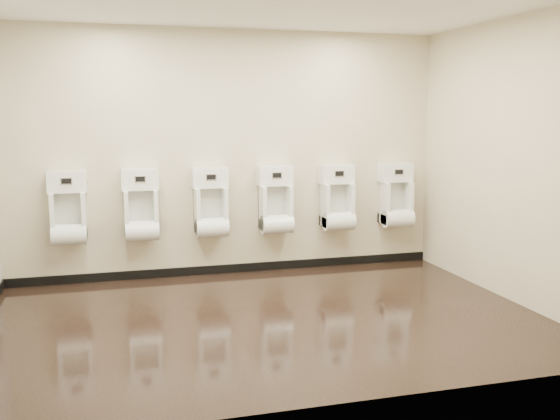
# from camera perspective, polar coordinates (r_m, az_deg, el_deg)

# --- Properties ---
(ground) EXTENTS (5.00, 3.50, 0.00)m
(ground) POSITION_cam_1_polar(r_m,az_deg,el_deg) (5.79, -1.12, -9.94)
(ground) COLOR black
(ground) RESTS_ON ground
(ceiling) EXTENTS (5.00, 3.50, 0.00)m
(ceiling) POSITION_cam_1_polar(r_m,az_deg,el_deg) (5.56, -1.22, 18.55)
(ceiling) COLOR white
(back_wall) EXTENTS (5.00, 0.02, 2.80)m
(back_wall) POSITION_cam_1_polar(r_m,az_deg,el_deg) (7.20, -4.63, 5.14)
(back_wall) COLOR beige
(back_wall) RESTS_ON ground
(front_wall) EXTENTS (5.00, 0.02, 2.80)m
(front_wall) POSITION_cam_1_polar(r_m,az_deg,el_deg) (3.83, 5.32, 1.84)
(front_wall) COLOR beige
(front_wall) RESTS_ON ground
(right_wall) EXTENTS (0.02, 3.50, 2.80)m
(right_wall) POSITION_cam_1_polar(r_m,az_deg,el_deg) (6.58, 20.51, 4.25)
(right_wall) COLOR beige
(right_wall) RESTS_ON ground
(skirting_back) EXTENTS (5.00, 0.02, 0.10)m
(skirting_back) POSITION_cam_1_polar(r_m,az_deg,el_deg) (7.40, -4.48, -5.35)
(skirting_back) COLOR black
(skirting_back) RESTS_ON ground
(urinal_0) EXTENTS (0.41, 0.31, 0.77)m
(urinal_0) POSITION_cam_1_polar(r_m,az_deg,el_deg) (7.01, -18.78, -0.28)
(urinal_0) COLOR white
(urinal_0) RESTS_ON back_wall
(urinal_1) EXTENTS (0.41, 0.31, 0.77)m
(urinal_1) POSITION_cam_1_polar(r_m,az_deg,el_deg) (7.01, -12.59, -0.02)
(urinal_1) COLOR white
(urinal_1) RESTS_ON back_wall
(urinal_2) EXTENTS (0.41, 0.31, 0.77)m
(urinal_2) POSITION_cam_1_polar(r_m,az_deg,el_deg) (7.09, -6.34, 0.24)
(urinal_2) COLOR white
(urinal_2) RESTS_ON back_wall
(urinal_3) EXTENTS (0.41, 0.31, 0.77)m
(urinal_3) POSITION_cam_1_polar(r_m,az_deg,el_deg) (7.25, -0.40, 0.48)
(urinal_3) COLOR white
(urinal_3) RESTS_ON back_wall
(urinal_4) EXTENTS (0.41, 0.31, 0.77)m
(urinal_4) POSITION_cam_1_polar(r_m,az_deg,el_deg) (7.48, 5.27, 0.71)
(urinal_4) COLOR white
(urinal_4) RESTS_ON back_wall
(urinal_5) EXTENTS (0.41, 0.31, 0.77)m
(urinal_5) POSITION_cam_1_polar(r_m,az_deg,el_deg) (7.78, 10.57, 0.91)
(urinal_5) COLOR white
(urinal_5) RESTS_ON back_wall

